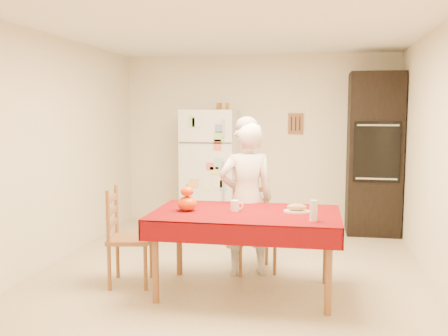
% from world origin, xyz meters
% --- Properties ---
extents(floor, '(4.50, 4.50, 0.00)m').
position_xyz_m(floor, '(0.00, 0.00, 0.00)').
color(floor, tan).
rests_on(floor, ground).
extents(room_shell, '(4.02, 4.52, 2.51)m').
position_xyz_m(room_shell, '(0.00, 0.00, 1.62)').
color(room_shell, '#EBE5C6').
rests_on(room_shell, ground).
extents(refrigerator, '(0.75, 0.74, 1.70)m').
position_xyz_m(refrigerator, '(-0.65, 1.88, 0.85)').
color(refrigerator, white).
rests_on(refrigerator, floor).
extents(oven_cabinet, '(0.70, 0.62, 2.20)m').
position_xyz_m(oven_cabinet, '(1.63, 1.93, 1.10)').
color(oven_cabinet, black).
rests_on(oven_cabinet, floor).
extents(dining_table, '(1.70, 1.00, 0.76)m').
position_xyz_m(dining_table, '(0.22, -0.67, 0.69)').
color(dining_table, brown).
rests_on(dining_table, floor).
extents(chair_far, '(0.53, 0.52, 0.95)m').
position_xyz_m(chair_far, '(0.20, 0.04, 0.51)').
color(chair_far, brown).
rests_on(chair_far, floor).
extents(chair_left, '(0.47, 0.48, 0.95)m').
position_xyz_m(chair_left, '(-0.97, -0.65, 0.51)').
color(chair_left, brown).
rests_on(chair_left, floor).
extents(seated_woman, '(0.66, 0.54, 1.57)m').
position_xyz_m(seated_woman, '(0.15, -0.14, 0.78)').
color(seated_woman, silver).
rests_on(seated_woman, floor).
extents(coffee_mug, '(0.08, 0.08, 0.10)m').
position_xyz_m(coffee_mug, '(0.11, -0.65, 0.81)').
color(coffee_mug, white).
rests_on(coffee_mug, dining_table).
extents(pumpkin_lower, '(0.18, 0.18, 0.14)m').
position_xyz_m(pumpkin_lower, '(-0.32, -0.72, 0.83)').
color(pumpkin_lower, '#DD5405').
rests_on(pumpkin_lower, dining_table).
extents(pumpkin_upper, '(0.12, 0.12, 0.09)m').
position_xyz_m(pumpkin_upper, '(-0.32, -0.72, 0.94)').
color(pumpkin_upper, '#C64C04').
rests_on(pumpkin_upper, pumpkin_lower).
extents(wine_glass, '(0.07, 0.07, 0.18)m').
position_xyz_m(wine_glass, '(0.83, -0.95, 0.85)').
color(wine_glass, silver).
rests_on(wine_glass, dining_table).
extents(bread_plate, '(0.24, 0.24, 0.02)m').
position_xyz_m(bread_plate, '(0.68, -0.62, 0.77)').
color(bread_plate, silver).
rests_on(bread_plate, dining_table).
extents(bread_loaf, '(0.18, 0.10, 0.06)m').
position_xyz_m(bread_loaf, '(0.68, -0.62, 0.81)').
color(bread_loaf, tan).
rests_on(bread_loaf, bread_plate).
extents(spice_jar_left, '(0.05, 0.05, 0.10)m').
position_xyz_m(spice_jar_left, '(-0.54, 1.93, 1.75)').
color(spice_jar_left, brown).
rests_on(spice_jar_left, refrigerator).
extents(spice_jar_mid, '(0.05, 0.05, 0.10)m').
position_xyz_m(spice_jar_mid, '(-0.51, 1.93, 1.75)').
color(spice_jar_mid, brown).
rests_on(spice_jar_mid, refrigerator).
extents(spice_jar_right, '(0.05, 0.05, 0.10)m').
position_xyz_m(spice_jar_right, '(-0.41, 1.93, 1.75)').
color(spice_jar_right, '#95631B').
rests_on(spice_jar_right, refrigerator).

